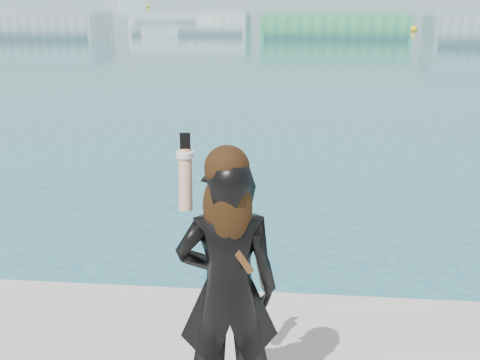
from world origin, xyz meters
name	(u,v)px	position (x,y,z in m)	size (l,w,h in m)	color
buoy_far	(148,8)	(-20.83, 84.31, 0.00)	(0.50, 0.50, 0.50)	#FFB70D
buoy_extra	(414,31)	(8.97, 41.29, 0.00)	(0.50, 0.50, 0.50)	#FFB70D
woman	(228,284)	(0.57, -0.44, 1.62)	(0.61, 0.44, 1.63)	black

